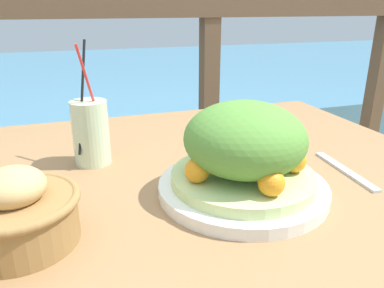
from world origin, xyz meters
name	(u,v)px	position (x,y,z in m)	size (l,w,h in m)	color
patio_table	(157,239)	(0.00, 0.00, 0.68)	(1.21, 0.98, 0.77)	#997047
railing_fence	(100,81)	(0.00, 0.94, 0.79)	(2.80, 0.08, 1.11)	brown
sea_backdrop	(81,92)	(0.00, 3.44, 0.22)	(12.00, 4.00, 0.43)	teal
salad_plate	(244,156)	(0.14, -0.04, 0.83)	(0.28, 0.28, 0.16)	white
drink_glass	(91,132)	(-0.09, 0.17, 0.83)	(0.07, 0.09, 0.24)	beige
bread_basket	(17,212)	(-0.20, -0.07, 0.81)	(0.16, 0.16, 0.11)	olive
knife	(345,170)	(0.36, -0.03, 0.77)	(0.03, 0.18, 0.00)	silver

